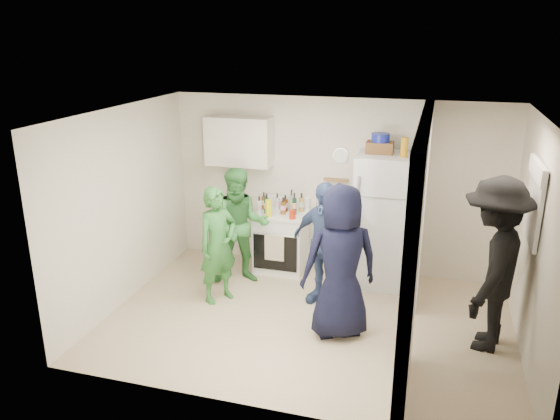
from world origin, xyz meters
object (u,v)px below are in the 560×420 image
Objects in this scene: person_navy at (340,262)px; person_nook at (493,265)px; fridge at (383,220)px; stove at (281,241)px; yellow_cup_stack_top at (404,147)px; wicker_basket at (380,147)px; person_green_center at (240,227)px; blue_bowl at (380,138)px; person_denim at (324,244)px; person_green_left at (218,245)px.

person_navy is 0.92× the size of person_nook.
stove is at bearing 178.81° from fridge.
yellow_cup_stack_top is at bearing -137.04° from person_navy.
wicker_basket reaches higher than person_nook.
stove is at bearing 30.35° from person_green_center.
person_navy is (-0.31, -1.52, -0.02)m from fridge.
fridge is 1.85m from person_nook.
wicker_basket is 0.13m from blue_bowl.
wicker_basket is 0.22× the size of person_denim.
person_green_center reaches higher than person_denim.
person_green_center is (-1.86, -0.52, -0.10)m from fridge.
stove is 2.25m from yellow_cup_stack_top.
blue_bowl reaches higher than person_denim.
stove is 3.10m from person_nook.
yellow_cup_stack_top is at bearing -25.11° from wicker_basket.
blue_bowl is at bearing 153.43° from fridge.
person_denim is (-0.55, -0.85, -1.23)m from blue_bowl.
stove is 2.50× the size of wicker_basket.
person_navy is (1.64, -0.41, 0.13)m from person_green_left.
person_green_left is 0.93× the size of person_green_center.
fridge is at bearing -128.08° from person_navy.
stove is 2.09m from blue_bowl.
person_denim is (0.80, -0.83, 0.37)m from stove.
stove is 0.57× the size of person_green_left.
person_denim is at bearing -89.72° from person_nook.
person_navy is at bearing -53.74° from stove.
person_navy is at bearing -101.60° from fridge.
wicker_basket is 2.15m from person_green_center.
fridge reaches higher than person_denim.
yellow_cup_stack_top is at bearing -4.47° from stove.
blue_bowl is at bearing 0.00° from wicker_basket.
blue_bowl reaches higher than fridge.
yellow_cup_stack_top is 0.16× the size of person_green_left.
person_green_left is (-1.85, -1.16, -1.27)m from blue_bowl.
person_green_left is at bearing -40.33° from person_navy.
person_denim is (-0.65, -0.80, -0.11)m from fridge.
person_denim is at bearing -35.19° from person_green_center.
fridge is 1.12m from blue_bowl.
blue_bowl is 1.95m from person_navy.
person_green_left is at bearing -121.00° from person_green_center.
yellow_cup_stack_top is at bearing 63.82° from person_denim.
yellow_cup_stack_top is 0.13× the size of person_nook.
stove is 1.21m from person_denim.
person_denim is (1.22, -0.28, -0.01)m from person_green_center.
person_green_center is 1.01× the size of person_denim.
wicker_basket is (1.34, 0.02, 1.46)m from stove.
person_nook reaches higher than person_green_center.
yellow_cup_stack_top is 1.89m from person_nook.
person_green_center is at bearing -162.07° from blue_bowl.
fridge is 7.31× the size of yellow_cup_stack_top.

